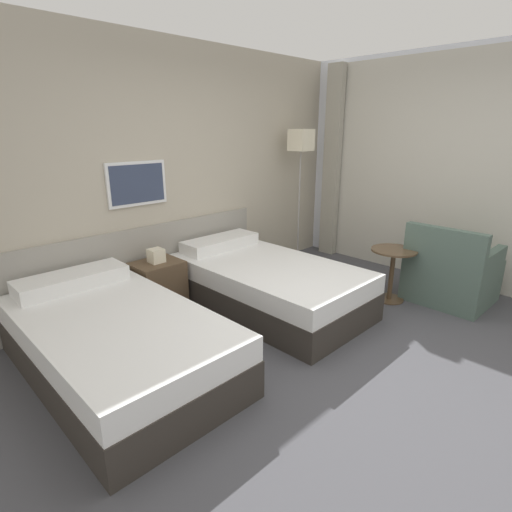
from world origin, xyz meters
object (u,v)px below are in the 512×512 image
object	(u,v)px
nightstand	(158,285)
side_table	(393,265)
armchair	(450,275)
bed_near_door	(116,341)
floor_lamp	(301,150)
bed_near_window	(267,284)

from	to	relation	value
nightstand	side_table	distance (m)	2.50
side_table	armchair	xyz separation A→B (m)	(0.45, -0.46, -0.12)
bed_near_door	nightstand	bearing A→B (deg)	42.00
nightstand	side_table	size ratio (longest dim) A/B	1.12
bed_near_door	floor_lamp	world-z (taller)	floor_lamp
bed_near_door	side_table	size ratio (longest dim) A/B	3.48
bed_near_door	side_table	xyz separation A→B (m)	(2.76, -0.84, 0.16)
nightstand	side_table	xyz separation A→B (m)	(1.92, -1.60, 0.15)
bed_near_door	floor_lamp	distance (m)	3.36
bed_near_window	nightstand	size ratio (longest dim) A/B	3.12
floor_lamp	bed_near_window	bearing A→B (deg)	-152.67
bed_near_window	nightstand	bearing A→B (deg)	138.00
bed_near_door	armchair	size ratio (longest dim) A/B	2.34
bed_near_door	floor_lamp	xyz separation A→B (m)	(3.03, 0.69, 1.29)
side_table	nightstand	bearing A→B (deg)	140.17
floor_lamp	side_table	world-z (taller)	floor_lamp
bed_near_door	nightstand	distance (m)	1.13
floor_lamp	bed_near_door	bearing A→B (deg)	-167.09
side_table	bed_near_window	bearing A→B (deg)	141.96
nightstand	bed_near_window	bearing A→B (deg)	-42.00
side_table	floor_lamp	bearing A→B (deg)	80.24
floor_lamp	side_table	distance (m)	1.92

